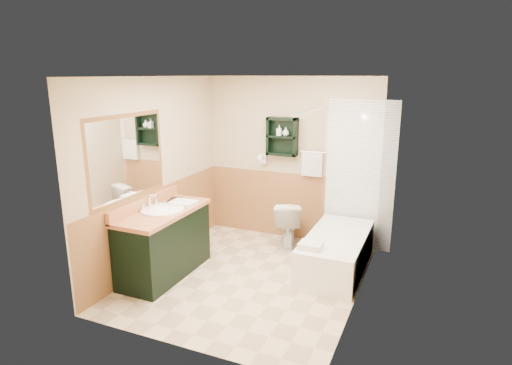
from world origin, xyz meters
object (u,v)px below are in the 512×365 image
object	(u,v)px
wall_shelf	(282,137)
vanity	(164,243)
soap_bottle_a	(279,133)
vanity_book	(169,192)
bathtub	(336,252)
toilet	(288,223)
soap_bottle_b	(286,132)
hair_dryer	(263,159)

from	to	relation	value
wall_shelf	vanity	bearing A→B (deg)	-117.42
wall_shelf	soap_bottle_a	bearing A→B (deg)	-173.46
wall_shelf	vanity_book	xyz separation A→B (m)	(-1.06, -1.34, -0.61)
bathtub	toilet	bearing A→B (deg)	147.67
soap_bottle_a	bathtub	bearing A→B (deg)	-35.11
toilet	soap_bottle_a	distance (m)	1.31
vanity	toilet	bearing A→B (deg)	54.12
toilet	soap_bottle_a	bearing A→B (deg)	-61.18
toilet	soap_bottle_b	size ratio (longest dim) A/B	5.54
vanity	bathtub	distance (m)	2.16
wall_shelf	vanity_book	world-z (taller)	wall_shelf
vanity	vanity_book	xyz separation A→B (m)	(-0.17, 0.38, 0.52)
wall_shelf	vanity	size ratio (longest dim) A/B	0.42
vanity	bathtub	xyz separation A→B (m)	(1.92, 0.97, -0.18)
wall_shelf	soap_bottle_b	size ratio (longest dim) A/B	4.51
vanity	soap_bottle_a	distance (m)	2.25
hair_dryer	vanity_book	distance (m)	1.59
vanity_book	wall_shelf	bearing A→B (deg)	36.98
vanity_book	bathtub	bearing A→B (deg)	0.97
vanity_book	soap_bottle_b	size ratio (longest dim) A/B	1.72
wall_shelf	bathtub	distance (m)	1.83
wall_shelf	toilet	bearing A→B (deg)	-50.25
vanity_book	soap_bottle_b	distance (m)	1.87
bathtub	vanity_book	world-z (taller)	vanity_book
wall_shelf	hair_dryer	world-z (taller)	wall_shelf
bathtub	toilet	xyz separation A→B (m)	(-0.84, 0.53, 0.10)
hair_dryer	toilet	world-z (taller)	hair_dryer
vanity	soap_bottle_a	size ratio (longest dim) A/B	8.83
wall_shelf	soap_bottle_a	size ratio (longest dim) A/B	3.69
wall_shelf	bathtub	world-z (taller)	wall_shelf
toilet	bathtub	bearing A→B (deg)	130.17
toilet	soap_bottle_a	world-z (taller)	soap_bottle_a
soap_bottle_a	toilet	bearing A→B (deg)	-43.68
wall_shelf	bathtub	bearing A→B (deg)	-36.42
bathtub	vanity_book	distance (m)	2.28
hair_dryer	vanity	bearing A→B (deg)	-108.78
bathtub	vanity_book	size ratio (longest dim) A/B	7.15
hair_dryer	vanity_book	world-z (taller)	hair_dryer
bathtub	soap_bottle_a	xyz separation A→B (m)	(-1.07, 0.75, 1.37)
vanity_book	soap_bottle_b	world-z (taller)	soap_bottle_b
bathtub	toilet	world-z (taller)	toilet
toilet	soap_bottle_b	xyz separation A→B (m)	(-0.13, 0.22, 1.28)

